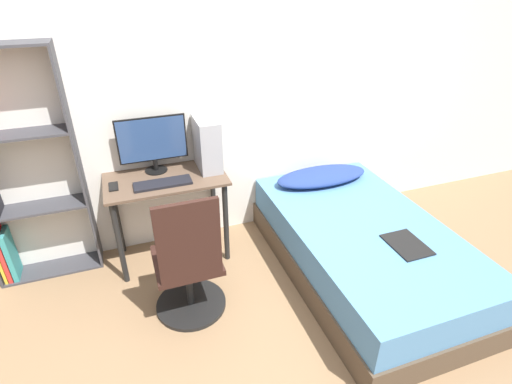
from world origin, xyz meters
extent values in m
plane|color=#846647|center=(0.00, 0.00, 0.00)|extent=(14.00, 14.00, 0.00)
cube|color=silver|center=(0.00, 1.56, 1.25)|extent=(8.00, 0.05, 2.50)
cube|color=brown|center=(-0.46, 1.28, 0.74)|extent=(0.94, 0.51, 0.02)
cylinder|color=black|center=(-0.88, 1.07, 0.37)|extent=(0.04, 0.04, 0.73)
cylinder|color=black|center=(-0.04, 1.07, 0.37)|extent=(0.04, 0.04, 0.73)
cylinder|color=black|center=(-0.88, 1.48, 0.37)|extent=(0.04, 0.04, 0.73)
cylinder|color=black|center=(-0.04, 1.48, 0.37)|extent=(0.04, 0.04, 0.73)
cube|color=#38383D|center=(-1.07, 1.42, 0.89)|extent=(0.02, 0.23, 1.79)
cube|color=#38383D|center=(-1.44, 1.42, 0.01)|extent=(0.72, 0.23, 0.02)
cube|color=#38383D|center=(-1.44, 1.42, 0.60)|extent=(0.72, 0.23, 0.02)
cube|color=#38383D|center=(-1.44, 1.42, 1.19)|extent=(0.72, 0.23, 0.02)
cube|color=red|center=(-1.75, 1.42, 0.28)|extent=(0.03, 0.20, 0.53)
cube|color=teal|center=(-1.71, 1.42, 0.23)|extent=(0.04, 0.20, 0.42)
cylinder|color=black|center=(-0.45, 0.63, 0.01)|extent=(0.51, 0.51, 0.03)
cylinder|color=black|center=(-0.45, 0.63, 0.22)|extent=(0.05, 0.05, 0.38)
cube|color=black|center=(-0.45, 0.63, 0.43)|extent=(0.44, 0.44, 0.04)
cube|color=black|center=(-0.45, 0.43, 0.73)|extent=(0.40, 0.04, 0.56)
cube|color=#4C3D2D|center=(0.93, 0.53, 0.11)|extent=(1.15, 2.00, 0.21)
cube|color=teal|center=(0.93, 0.53, 0.34)|extent=(1.11, 1.96, 0.26)
ellipsoid|color=navy|center=(0.93, 1.27, 0.53)|extent=(0.87, 0.36, 0.11)
cube|color=black|center=(1.05, 0.21, 0.48)|extent=(0.24, 0.32, 0.01)
cylinder|color=black|center=(-0.51, 1.43, 0.76)|extent=(0.18, 0.18, 0.01)
cylinder|color=black|center=(-0.51, 1.43, 0.81)|extent=(0.04, 0.04, 0.09)
cube|color=black|center=(-0.51, 1.44, 1.03)|extent=(0.54, 0.01, 0.36)
cube|color=navy|center=(-0.51, 1.43, 1.03)|extent=(0.51, 0.01, 0.34)
cube|color=black|center=(-0.50, 1.18, 0.76)|extent=(0.43, 0.15, 0.02)
cube|color=#99999E|center=(-0.10, 1.35, 0.96)|extent=(0.17, 0.33, 0.42)
cube|color=black|center=(-0.85, 1.26, 0.76)|extent=(0.07, 0.14, 0.01)
camera|label=1|loc=(-0.73, -1.57, 2.20)|focal=28.00mm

